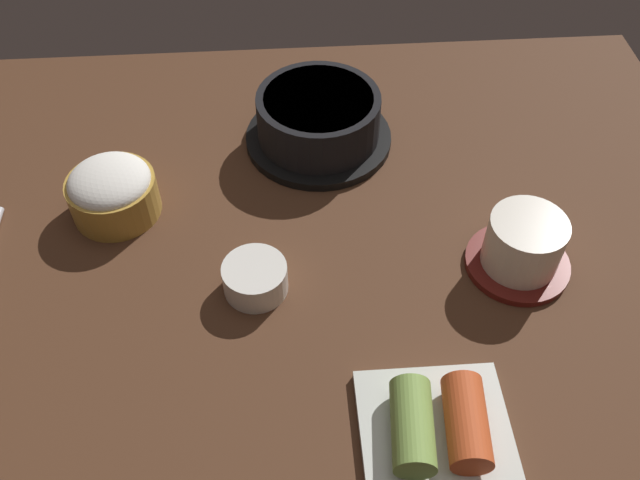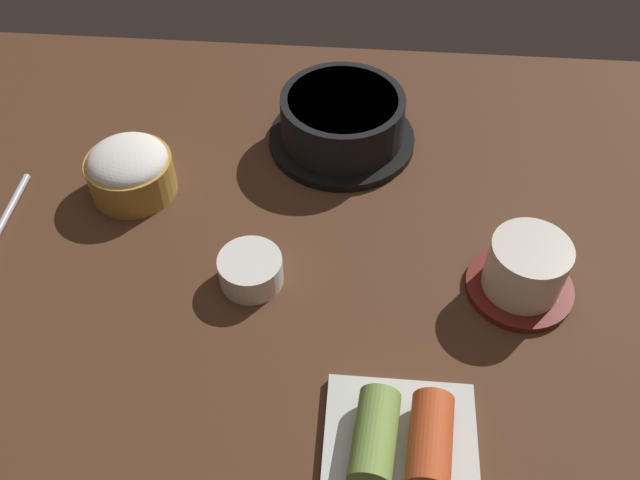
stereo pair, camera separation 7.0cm
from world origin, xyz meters
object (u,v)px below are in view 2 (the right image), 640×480
(stone_pot, at_px, (342,121))
(banchan_cup_center, at_px, (251,269))
(tea_cup_with_saucer, at_px, (525,270))
(kimchi_plate, at_px, (401,444))
(rice_bowl, at_px, (130,170))

(stone_pot, xyz_separation_m, banchan_cup_center, (-0.08, -0.23, -0.02))
(tea_cup_with_saucer, relative_size, banchan_cup_center, 1.65)
(banchan_cup_center, height_order, kimchi_plate, kimchi_plate)
(tea_cup_with_saucer, height_order, kimchi_plate, tea_cup_with_saucer)
(kimchi_plate, bearing_deg, banchan_cup_center, 131.31)
(rice_bowl, xyz_separation_m, kimchi_plate, (0.31, -0.30, -0.01))
(banchan_cup_center, bearing_deg, kimchi_plate, -48.69)
(stone_pot, bearing_deg, banchan_cup_center, -109.50)
(stone_pot, relative_size, banchan_cup_center, 2.74)
(stone_pot, distance_m, banchan_cup_center, 0.24)
(stone_pot, height_order, tea_cup_with_saucer, stone_pot)
(rice_bowl, relative_size, tea_cup_with_saucer, 0.90)
(tea_cup_with_saucer, bearing_deg, kimchi_plate, -123.04)
(banchan_cup_center, relative_size, kimchi_plate, 0.50)
(banchan_cup_center, bearing_deg, stone_pot, 70.50)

